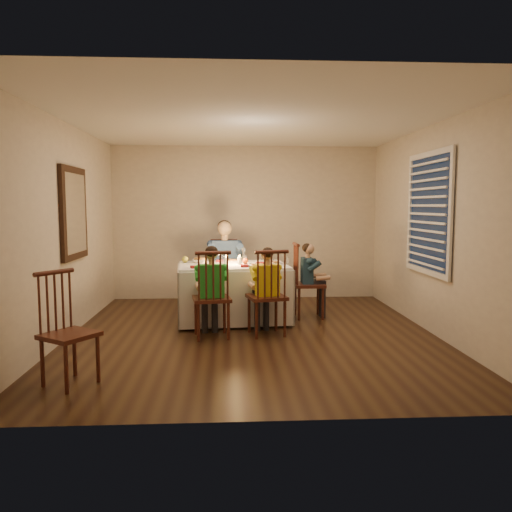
{
  "coord_description": "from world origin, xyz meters",
  "views": [
    {
      "loc": [
        -0.3,
        -6.05,
        1.6
      ],
      "look_at": [
        0.05,
        0.15,
        0.97
      ],
      "focal_mm": 35.0,
      "sensor_mm": 36.0,
      "label": 1
    }
  ],
  "objects": [
    {
      "name": "setting_teal",
      "position": [
        0.33,
        0.81,
        0.8
      ],
      "size": [
        0.28,
        0.28,
        0.02
      ],
      "primitive_type": "cylinder",
      "rotation": [
        0.0,
        0.0,
        0.09
      ],
      "color": "silver",
      "rests_on": "dining_table"
    },
    {
      "name": "setting_green",
      "position": [
        -0.56,
        0.43,
        0.8
      ],
      "size": [
        0.28,
        0.28,
        0.02
      ],
      "primitive_type": "cylinder",
      "rotation": [
        0.0,
        0.0,
        0.09
      ],
      "color": "silver",
      "rests_on": "dining_table"
    },
    {
      "name": "chair_near_right",
      "position": [
        0.17,
        -0.01,
        0.0
      ],
      "size": [
        0.52,
        0.51,
        1.07
      ],
      "primitive_type": null,
      "rotation": [
        0.0,
        0.0,
        3.37
      ],
      "color": "#3D1610",
      "rests_on": "ground"
    },
    {
      "name": "setting_adult",
      "position": [
        -0.24,
        1.12,
        0.8
      ],
      "size": [
        0.28,
        0.28,
        0.02
      ],
      "primitive_type": "cylinder",
      "rotation": [
        0.0,
        0.0,
        0.09
      ],
      "color": "silver",
      "rests_on": "dining_table"
    },
    {
      "name": "window_blinds",
      "position": [
        2.21,
        0.1,
        1.5
      ],
      "size": [
        0.07,
        1.34,
        1.54
      ],
      "color": "black",
      "rests_on": "wall_right"
    },
    {
      "name": "wall_left",
      "position": [
        -2.25,
        0.0,
        1.3
      ],
      "size": [
        0.02,
        5.0,
        2.6
      ],
      "primitive_type": "cube",
      "color": "#B9AD9E",
      "rests_on": "ground"
    },
    {
      "name": "chair_near_left",
      "position": [
        -0.5,
        -0.09,
        0.0
      ],
      "size": [
        0.5,
        0.48,
        1.07
      ],
      "primitive_type": null,
      "rotation": [
        0.0,
        0.0,
        3.29
      ],
      "color": "#3D1610",
      "rests_on": "ground"
    },
    {
      "name": "wall_back",
      "position": [
        0.0,
        2.5,
        1.3
      ],
      "size": [
        4.5,
        0.02,
        2.6
      ],
      "primitive_type": "cube",
      "color": "#B9AD9E",
      "rests_on": "ground"
    },
    {
      "name": "chair_end",
      "position": [
        0.85,
        0.93,
        0.0
      ],
      "size": [
        0.43,
        0.45,
        1.07
      ],
      "primitive_type": null,
      "rotation": [
        0.0,
        0.0,
        1.59
      ],
      "color": "#3D1610",
      "rests_on": "ground"
    },
    {
      "name": "wall_right",
      "position": [
        2.25,
        0.0,
        1.3
      ],
      "size": [
        0.02,
        5.0,
        2.6
      ],
      "primitive_type": "cube",
      "color": "#B9AD9E",
      "rests_on": "ground"
    },
    {
      "name": "chair_extra",
      "position": [
        -1.71,
        -1.64,
        0.0
      ],
      "size": [
        0.57,
        0.57,
        1.02
      ],
      "primitive_type": null,
      "rotation": [
        0.0,
        0.0,
        0.96
      ],
      "color": "#3D1610",
      "rests_on": "ground"
    },
    {
      "name": "child_green",
      "position": [
        -0.5,
        -0.09,
        0.0
      ],
      "size": [
        0.43,
        0.4,
        1.12
      ],
      "primitive_type": null,
      "rotation": [
        0.0,
        0.0,
        3.29
      ],
      "color": "green",
      "rests_on": "ground"
    },
    {
      "name": "squash",
      "position": [
        -0.91,
        1.04,
        0.83
      ],
      "size": [
        0.09,
        0.09,
        0.09
      ],
      "primitive_type": "sphere",
      "color": "yellow",
      "rests_on": "dining_table"
    },
    {
      "name": "orange_fruit",
      "position": [
        -0.06,
        0.86,
        0.83
      ],
      "size": [
        0.08,
        0.08,
        0.08
      ],
      "primitive_type": "sphere",
      "color": "orange",
      "rests_on": "dining_table"
    },
    {
      "name": "ceiling",
      "position": [
        0.0,
        0.0,
        2.6
      ],
      "size": [
        5.0,
        5.0,
        0.0
      ],
      "primitive_type": "plane",
      "color": "white",
      "rests_on": "wall_back"
    },
    {
      "name": "serving_bowl",
      "position": [
        -0.7,
        1.02,
        0.81
      ],
      "size": [
        0.25,
        0.25,
        0.05
      ],
      "primitive_type": "imported",
      "rotation": [
        0.0,
        0.0,
        -0.19
      ],
      "color": "silver",
      "rests_on": "dining_table"
    },
    {
      "name": "child_teal",
      "position": [
        0.85,
        0.93,
        0.0
      ],
      "size": [
        0.33,
        0.36,
        1.06
      ],
      "primitive_type": null,
      "rotation": [
        0.0,
        0.0,
        1.59
      ],
      "color": "#1B3343",
      "rests_on": "ground"
    },
    {
      "name": "adult",
      "position": [
        -0.35,
        1.59,
        0.0
      ],
      "size": [
        0.56,
        0.52,
        1.37
      ],
      "primitive_type": null,
      "rotation": [
        0.0,
        0.0,
        0.08
      ],
      "color": "navy",
      "rests_on": "ground"
    },
    {
      "name": "ground",
      "position": [
        0.0,
        0.0,
        0.0
      ],
      "size": [
        5.0,
        5.0,
        0.0
      ],
      "primitive_type": "plane",
      "color": "black",
      "rests_on": "ground"
    },
    {
      "name": "candle_right",
      "position": [
        -0.14,
        0.8,
        0.84
      ],
      "size": [
        0.06,
        0.06,
        0.1
      ],
      "primitive_type": "cylinder",
      "color": "silver",
      "rests_on": "dining_table"
    },
    {
      "name": "setting_yellow",
      "position": [
        0.09,
        0.53,
        0.8
      ],
      "size": [
        0.28,
        0.28,
        0.02
      ],
      "primitive_type": "cylinder",
      "rotation": [
        0.0,
        0.0,
        0.09
      ],
      "color": "silver",
      "rests_on": "dining_table"
    },
    {
      "name": "wall_mirror",
      "position": [
        -2.22,
        0.3,
        1.5
      ],
      "size": [
        0.06,
        0.95,
        1.15
      ],
      "color": "black",
      "rests_on": "wall_left"
    },
    {
      "name": "chair_adult",
      "position": [
        -0.35,
        1.59,
        0.0
      ],
      "size": [
        0.47,
        0.45,
        1.07
      ],
      "primitive_type": null,
      "rotation": [
        0.0,
        0.0,
        0.08
      ],
      "color": "#3D1610",
      "rests_on": "ground"
    },
    {
      "name": "candle_left",
      "position": [
        -0.33,
        0.78,
        0.84
      ],
      "size": [
        0.06,
        0.06,
        0.1
      ],
      "primitive_type": "cylinder",
      "color": "silver",
      "rests_on": "dining_table"
    },
    {
      "name": "dining_table",
      "position": [
        -0.23,
        0.79,
        0.56
      ],
      "size": [
        1.6,
        1.22,
        0.76
      ],
      "rotation": [
        0.0,
        0.0,
        0.09
      ],
      "color": "silver",
      "rests_on": "ground"
    },
    {
      "name": "child_yellow",
      "position": [
        0.17,
        -0.01,
        0.0
      ],
      "size": [
        0.43,
        0.41,
        1.09
      ],
      "primitive_type": null,
      "rotation": [
        0.0,
        0.0,
        3.37
      ],
      "color": "yellow",
      "rests_on": "ground"
    }
  ]
}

